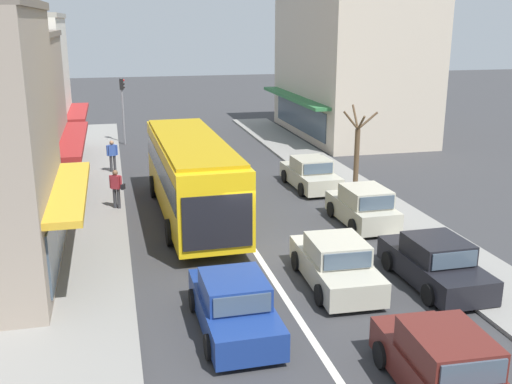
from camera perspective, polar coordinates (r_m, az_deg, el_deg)
ground_plane at (r=20.50m, az=0.07°, el=-5.92°), size 140.00×140.00×0.00m
lane_centre_line at (r=24.16m, az=-2.17°, el=-2.47°), size 0.20×28.00×0.01m
sidewalk_left at (r=25.73m, az=-18.11°, el=-1.97°), size 5.20×44.00×0.14m
kerb_right at (r=27.77m, az=9.62°, el=-0.12°), size 2.80×44.00×0.12m
shopfront_far_end at (r=35.77m, az=-22.95°, el=8.91°), size 7.75×7.30×8.06m
building_right_far at (r=42.08m, az=8.96°, el=11.95°), size 8.15×13.18×9.71m
city_bus at (r=23.89m, az=-6.18°, el=1.91°), size 2.89×10.90×3.23m
sedan_adjacent_lane_trail at (r=18.13m, az=7.59°, el=-6.82°), size 2.02×4.26×1.47m
hatchback_adjacent_lane_lead at (r=13.62m, az=17.20°, el=-15.39°), size 1.95×3.77×1.54m
sedan_queue_far_back at (r=15.51m, az=-2.13°, el=-10.78°), size 1.93×4.22×1.47m
parked_sedan_kerb_front at (r=18.79m, az=16.65°, el=-6.54°), size 1.92×4.21×1.47m
parked_hatchback_kerb_second at (r=23.54m, az=10.14°, el=-1.42°), size 1.85×3.72×1.54m
parked_sedan_kerb_third at (r=28.46m, az=5.20°, el=1.69°), size 1.98×4.24×1.47m
traffic_light_downstreet at (r=39.16m, az=-12.60°, el=8.55°), size 0.33×0.24×4.20m
street_tree_right at (r=28.36m, az=9.59°, el=3.89°), size 1.72×1.48×3.90m
pedestrian_with_handbag_near at (r=25.36m, az=-13.16°, el=0.51°), size 0.63×0.45×1.63m
pedestrian_browsing_midblock at (r=31.72m, az=-13.53°, el=3.54°), size 0.57×0.26×1.63m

